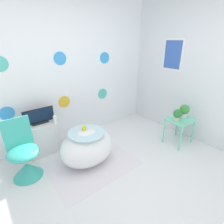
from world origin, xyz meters
TOP-DOWN VIEW (x-y plane):
  - ground_plane at (0.00, 0.00)m, footprint 12.00×12.00m
  - wall_back_dotted at (0.00, 2.02)m, footprint 4.87×0.05m
  - wall_right at (1.96, 1.00)m, footprint 0.06×3.00m
  - rug at (-0.06, 0.99)m, footprint 1.31×0.98m
  - bathtub at (-0.08, 1.08)m, footprint 0.87×0.67m
  - rubber_duck at (-0.08, 1.13)m, footprint 0.07×0.08m
  - chair at (-0.92, 1.36)m, footprint 0.43×0.43m
  - tv_cabinet at (-0.53, 1.80)m, footprint 0.51×0.35m
  - tv at (-0.53, 1.80)m, footprint 0.48×0.12m
  - vase at (-0.32, 1.67)m, footprint 0.06×0.06m
  - side_table at (1.56, 0.53)m, footprint 0.47×0.39m
  - potted_plant_left at (1.46, 0.54)m, footprint 0.16×0.16m
  - potted_plant_right at (1.67, 0.54)m, footprint 0.17×0.17m

SIDE VIEW (x-z plane):
  - ground_plane at x=0.00m, z-range 0.00..0.00m
  - rug at x=-0.06m, z-range 0.00..0.01m
  - chair at x=-0.92m, z-range -0.16..0.69m
  - tv_cabinet at x=-0.53m, z-range 0.00..0.56m
  - bathtub at x=-0.08m, z-range 0.00..0.56m
  - side_table at x=1.56m, z-range 0.16..0.66m
  - rubber_duck at x=-0.08m, z-range 0.56..0.64m
  - potted_plant_left at x=1.46m, z-range 0.51..0.71m
  - vase at x=-0.32m, z-range 0.55..0.68m
  - potted_plant_right at x=1.67m, z-range 0.51..0.75m
  - tv at x=-0.53m, z-range 0.54..0.79m
  - wall_back_dotted at x=0.00m, z-range 0.00..2.60m
  - wall_right at x=1.96m, z-range 0.00..2.60m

